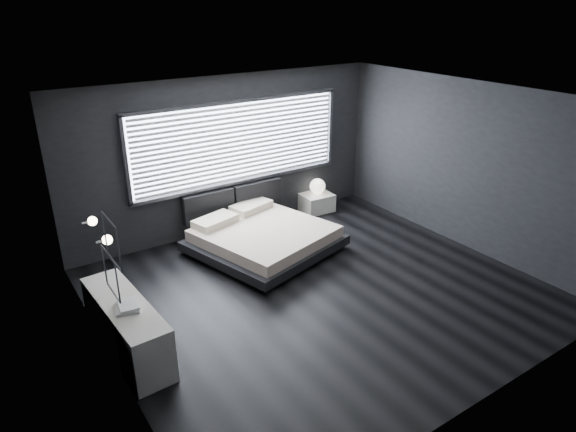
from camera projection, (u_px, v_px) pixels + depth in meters
room at (323, 203)px, 7.02m from camera, size 6.04×6.00×2.80m
window at (239, 143)px, 9.10m from camera, size 4.14×0.09×1.52m
headboard at (233, 200)px, 9.36m from camera, size 1.96×0.16×0.52m
sconce_near at (107, 240)px, 5.51m from camera, size 0.18×0.11×0.11m
sconce_far at (92, 221)px, 5.96m from camera, size 0.18×0.11×0.11m
wall_art_upper at (112, 242)px, 4.90m from camera, size 0.01×0.48×0.48m
wall_art_lower at (111, 274)px, 5.28m from camera, size 0.01×0.48×0.48m
bed at (263, 237)px, 8.68m from camera, size 2.57×2.50×0.55m
nightstand at (317, 202)px, 10.34m from camera, size 0.63×0.54×0.35m
orb_lamp at (318, 186)px, 10.25m from camera, size 0.31×0.31×0.31m
dresser at (127, 327)px, 6.17m from camera, size 0.59×1.76×0.69m
book_stack at (128, 306)px, 5.90m from camera, size 0.32×0.38×0.07m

